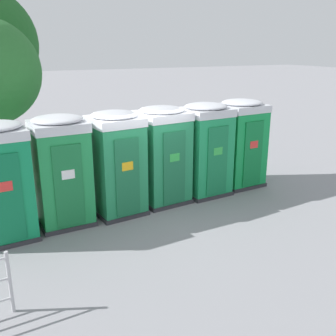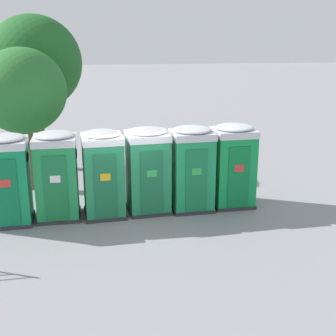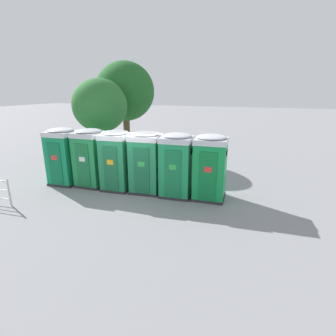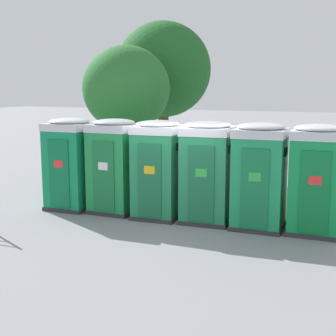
{
  "view_description": "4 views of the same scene",
  "coord_description": "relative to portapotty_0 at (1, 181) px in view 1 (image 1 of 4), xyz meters",
  "views": [
    {
      "loc": [
        -3.55,
        -8.78,
        3.99
      ],
      "look_at": [
        0.81,
        0.07,
        0.91
      ],
      "focal_mm": 42.0,
      "sensor_mm": 36.0,
      "label": 1
    },
    {
      "loc": [
        -0.39,
        -13.05,
        5.29
      ],
      "look_at": [
        1.25,
        0.1,
        1.31
      ],
      "focal_mm": 50.0,
      "sensor_mm": 36.0,
      "label": 2
    },
    {
      "loc": [
        5.16,
        -9.32,
        4.13
      ],
      "look_at": [
        1.6,
        0.13,
        1.11
      ],
      "focal_mm": 28.0,
      "sensor_mm": 36.0,
      "label": 3
    },
    {
      "loc": [
        4.75,
        -10.7,
        3.32
      ],
      "look_at": [
        -0.39,
        -0.02,
        1.31
      ],
      "focal_mm": 50.0,
      "sensor_mm": 36.0,
      "label": 4
    }
  ],
  "objects": [
    {
      "name": "portapotty_0",
      "position": [
        0.0,
        0.0,
        0.0
      ],
      "size": [
        1.27,
        1.28,
        2.54
      ],
      "color": "#2D2D33",
      "rests_on": "ground"
    },
    {
      "name": "portapotty_2",
      "position": [
        2.62,
        0.22,
        0.0
      ],
      "size": [
        1.28,
        1.32,
        2.54
      ],
      "color": "#2D2D33",
      "rests_on": "ground"
    },
    {
      "name": "portapotty_5",
      "position": [
        6.53,
        0.59,
        -0.0
      ],
      "size": [
        1.31,
        1.28,
        2.54
      ],
      "color": "#2D2D33",
      "rests_on": "ground"
    },
    {
      "name": "portapotty_1",
      "position": [
        1.3,
        0.21,
        -0.0
      ],
      "size": [
        1.25,
        1.24,
        2.54
      ],
      "color": "#2D2D33",
      "rests_on": "ground"
    },
    {
      "name": "portapotty_3",
      "position": [
        3.92,
        0.39,
        -0.0
      ],
      "size": [
        1.35,
        1.32,
        2.54
      ],
      "color": "#2D2D33",
      "rests_on": "ground"
    },
    {
      "name": "ground_plane",
      "position": [
        3.27,
        0.3,
        -1.28
      ],
      "size": [
        120.0,
        120.0,
        0.0
      ],
      "primitive_type": "plane",
      "color": "gray"
    },
    {
      "name": "portapotty_4",
      "position": [
        5.23,
        0.43,
        -0.0
      ],
      "size": [
        1.31,
        1.29,
        2.54
      ],
      "color": "#2D2D33",
      "rests_on": "ground"
    }
  ]
}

